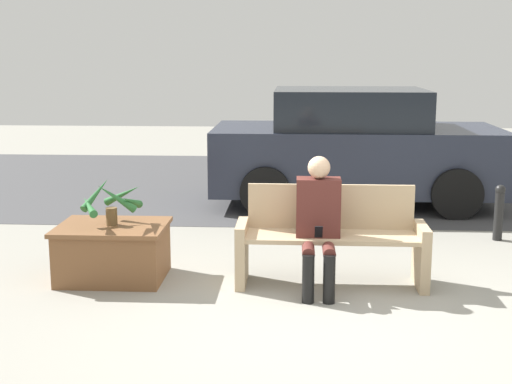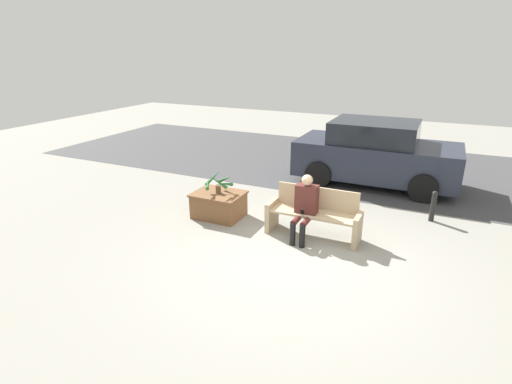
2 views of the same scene
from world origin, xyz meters
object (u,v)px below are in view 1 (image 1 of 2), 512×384
Objects in this scene: parked_car at (354,148)px; person_seated at (318,217)px; planter_box at (113,250)px; potted_plant at (111,201)px; bench at (331,238)px; bollard_post at (499,211)px.

person_seated is at bearing -99.07° from parked_car.
potted_plant is at bearing -62.46° from planter_box.
planter_box is 4.39m from parked_car.
parked_car is (0.60, 3.77, 0.12)m from person_seated.
bench is 0.33m from person_seated.
bench is 1.71× the size of planter_box.
parked_car is 2.48m from bollard_post.
bench reaches higher than planter_box.
bench is 2.69× the size of bollard_post.
potted_plant reaches higher than bench.
person_seated is at bearing -123.81° from bench.
bench is 2.06m from potted_plant.
bollard_post is at bearing 22.28° from potted_plant.
bench is at bearing -97.59° from parked_car.
parked_car is at bearing 127.74° from bollard_post.
person_seated is 1.96m from planter_box.
planter_box is at bearing 117.54° from potted_plant.
bench is 2.93× the size of potted_plant.
person_seated is at bearing -5.96° from planter_box.
planter_box is at bearing 174.04° from person_seated.
planter_box is (-1.91, 0.20, -0.39)m from person_seated.
planter_box is 4.33m from bollard_post.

